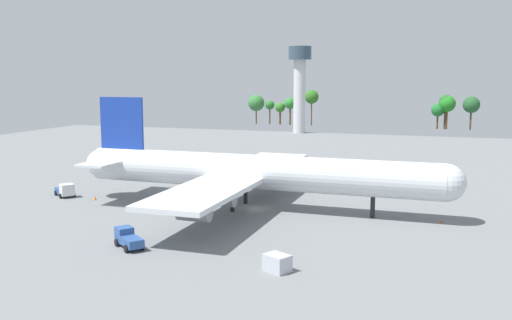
{
  "coord_description": "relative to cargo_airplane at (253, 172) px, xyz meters",
  "views": [
    {
      "loc": [
        29.36,
        -86.22,
        21.43
      ],
      "look_at": [
        0.0,
        0.0,
        8.04
      ],
      "focal_mm": 40.06,
      "sensor_mm": 36.0,
      "label": 1
    }
  ],
  "objects": [
    {
      "name": "cargo_airplane",
      "position": [
        0.0,
        0.0,
        0.0
      ],
      "size": [
        63.91,
        53.12,
        17.87
      ],
      "color": "silver",
      "rests_on": "ground_plane"
    },
    {
      "name": "control_tower",
      "position": [
        -24.56,
        124.6,
        14.19
      ],
      "size": [
        8.58,
        8.58,
        32.55
      ],
      "color": "silver",
      "rests_on": "ground_plane"
    },
    {
      "name": "pushback_tractor",
      "position": [
        -35.0,
        -2.13,
        -4.81
      ],
      "size": [
        5.41,
        4.85,
        2.45
      ],
      "color": "silver",
      "rests_on": "ground_plane"
    },
    {
      "name": "safety_cone_nose",
      "position": [
        29.23,
        0.37,
        -5.7
      ],
      "size": [
        0.4,
        0.4,
        0.58
      ],
      "primitive_type": "cone",
      "color": "orange",
      "rests_on": "ground_plane"
    },
    {
      "name": "cargo_container_aft",
      "position": [
        12.43,
        -27.86,
        -5.04
      ],
      "size": [
        3.43,
        3.13,
        1.9
      ],
      "color": "#B7BCC6",
      "rests_on": "ground_plane"
    },
    {
      "name": "maintenance_van",
      "position": [
        -7.95,
        -25.39,
        -4.81
      ],
      "size": [
        5.32,
        4.7,
        2.35
      ],
      "color": "#2D5193",
      "rests_on": "ground_plane"
    },
    {
      "name": "safety_cone_tail",
      "position": [
        -28.29,
        -2.86,
        -5.61
      ],
      "size": [
        0.53,
        0.53,
        0.75
      ],
      "primitive_type": "cone",
      "color": "orange",
      "rests_on": "ground_plane"
    },
    {
      "name": "ground_plane",
      "position": [
        0.47,
        -0.0,
        -5.99
      ],
      "size": [
        255.64,
        255.64,
        0.0
      ],
      "primitive_type": "plane",
      "color": "slate"
    },
    {
      "name": "tree_line_backdrop",
      "position": [
        -6.53,
        159.14,
        3.9
      ],
      "size": [
        98.32,
        7.37,
        15.59
      ],
      "color": "#51381E",
      "rests_on": "ground_plane"
    }
  ]
}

